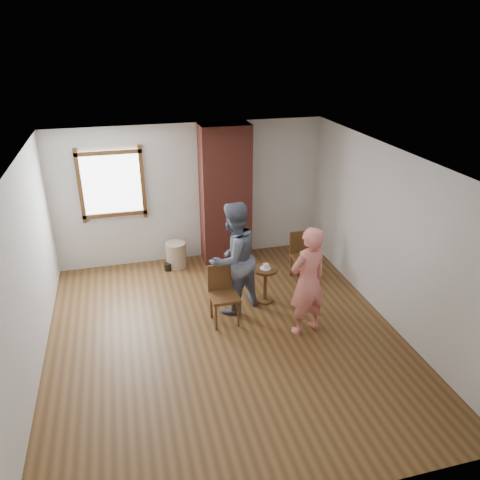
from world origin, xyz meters
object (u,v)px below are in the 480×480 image
(stoneware_crock, at_px, (176,255))
(dining_chair_right, at_px, (302,253))
(man, at_px, (233,258))
(dining_chair_left, at_px, (223,291))
(person_pink, at_px, (308,281))
(side_table, at_px, (265,279))

(stoneware_crock, height_order, dining_chair_right, dining_chair_right)
(stoneware_crock, distance_m, dining_chair_right, 2.35)
(stoneware_crock, distance_m, man, 1.94)
(dining_chair_left, xyz_separation_m, dining_chair_right, (1.65, 0.98, -0.03))
(dining_chair_left, xyz_separation_m, person_pink, (1.10, -0.59, 0.33))
(dining_chair_left, height_order, dining_chair_right, dining_chair_left)
(dining_chair_right, bearing_deg, side_table, -146.30)
(dining_chair_left, bearing_deg, stoneware_crock, 102.65)
(stoneware_crock, relative_size, man, 0.27)
(dining_chair_right, height_order, person_pink, person_pink)
(dining_chair_left, relative_size, dining_chair_right, 1.05)
(stoneware_crock, distance_m, side_table, 2.03)
(dining_chair_left, bearing_deg, side_table, 24.25)
(dining_chair_left, xyz_separation_m, man, (0.23, 0.26, 0.40))
(dining_chair_left, height_order, person_pink, person_pink)
(dining_chair_left, distance_m, man, 0.53)
(dining_chair_right, height_order, side_table, dining_chair_right)
(side_table, bearing_deg, dining_chair_left, -155.03)
(dining_chair_left, height_order, side_table, dining_chair_left)
(stoneware_crock, xyz_separation_m, dining_chair_right, (2.12, -0.98, 0.24))
(person_pink, bearing_deg, stoneware_crock, -73.84)
(dining_chair_left, bearing_deg, dining_chair_right, 29.82)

